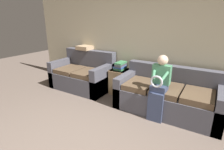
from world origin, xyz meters
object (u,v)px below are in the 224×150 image
(child_left_seated, at_px, (159,85))
(book_stack, at_px, (120,66))
(side_shelf, at_px, (120,81))
(couch_main, at_px, (168,96))
(couch_side, at_px, (83,75))
(throw_pillow, at_px, (85,48))

(child_left_seated, relative_size, book_stack, 3.52)
(book_stack, bearing_deg, side_shelf, 42.90)
(couch_main, relative_size, book_stack, 5.83)
(couch_side, height_order, book_stack, couch_side)
(couch_side, height_order, child_left_seated, child_left_seated)
(couch_main, height_order, throw_pillow, throw_pillow)
(couch_main, distance_m, side_shelf, 1.24)
(child_left_seated, relative_size, throw_pillow, 3.12)
(side_shelf, height_order, throw_pillow, throw_pillow)
(couch_side, xyz_separation_m, throw_pillow, (-0.15, 0.31, 0.68))
(child_left_seated, xyz_separation_m, throw_pillow, (-2.28, 0.77, 0.36))
(child_left_seated, height_order, throw_pillow, child_left_seated)
(couch_side, xyz_separation_m, book_stack, (1.01, 0.19, 0.35))
(throw_pillow, bearing_deg, couch_side, -64.94)
(book_stack, bearing_deg, child_left_seated, -29.78)
(couch_side, distance_m, throw_pillow, 0.76)
(child_left_seated, xyz_separation_m, book_stack, (-1.13, 0.65, 0.04))
(book_stack, xyz_separation_m, throw_pillow, (-1.15, 0.12, 0.32))
(couch_main, relative_size, child_left_seated, 1.66)
(book_stack, bearing_deg, couch_side, -169.33)
(couch_main, bearing_deg, child_left_seated, -102.17)
(child_left_seated, height_order, side_shelf, child_left_seated)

